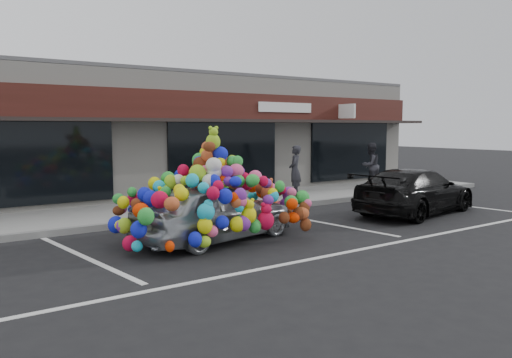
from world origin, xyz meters
TOP-DOWN VIEW (x-y plane):
  - ground at (0.00, 0.00)m, footprint 90.00×90.00m
  - shop_building at (0.00, 8.44)m, footprint 24.00×7.20m
  - sidewalk at (0.00, 4.00)m, footprint 26.00×3.00m
  - kerb at (0.00, 2.50)m, footprint 26.00×0.18m
  - parking_stripe_left at (-3.20, 0.20)m, footprint 0.73×4.37m
  - parking_stripe_mid at (2.80, 0.20)m, footprint 0.73×4.37m
  - parking_stripe_right at (8.20, 0.20)m, footprint 0.73×4.37m
  - lane_line at (2.00, -2.30)m, footprint 14.00×0.12m
  - toy_car at (-0.47, 0.04)m, footprint 2.75×4.28m
  - black_sedan at (5.83, -0.25)m, footprint 2.54×4.68m
  - pedestrian_a at (4.84, 3.91)m, footprint 0.72×0.71m
  - pedestrian_b at (8.45, 3.86)m, footprint 0.85×0.67m

SIDE VIEW (x-z plane):
  - ground at x=0.00m, z-range 0.00..0.00m
  - parking_stripe_left at x=-3.20m, z-range 0.00..0.01m
  - parking_stripe_mid at x=2.80m, z-range 0.00..0.01m
  - parking_stripe_right at x=8.20m, z-range 0.00..0.01m
  - lane_line at x=2.00m, z-range 0.00..0.01m
  - sidewalk at x=0.00m, z-range 0.00..0.15m
  - kerb at x=0.00m, z-range -0.01..0.15m
  - black_sedan at x=5.83m, z-range 0.00..1.29m
  - toy_car at x=-0.47m, z-range -0.37..1.96m
  - pedestrian_a at x=4.84m, z-range 0.15..1.83m
  - pedestrian_b at x=8.45m, z-range 0.15..1.85m
  - shop_building at x=0.00m, z-range 0.01..4.32m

